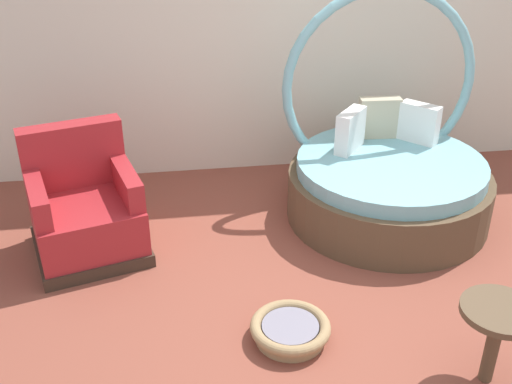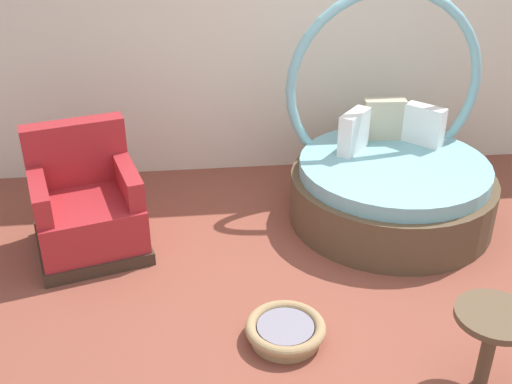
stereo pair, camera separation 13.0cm
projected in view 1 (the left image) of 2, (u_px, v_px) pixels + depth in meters
The scene contains 6 objects.
ground_plane at pixel (331, 314), 4.20m from camera, with size 8.00×8.00×0.02m, color brown.
back_wall at pixel (276, 21), 5.57m from camera, with size 8.00×0.12×2.78m, color silver.
round_daybed at pixel (387, 174), 5.20m from camera, with size 1.66×1.66×1.83m.
red_armchair at pixel (85, 211), 4.73m from camera, with size 0.98×0.98×0.94m.
pet_basket at pixel (290, 330), 3.94m from camera, with size 0.51×0.51×0.13m.
side_table at pixel (498, 321), 3.47m from camera, with size 0.44×0.44×0.52m.
Camera 1 is at (-0.96, -3.20, 2.72)m, focal length 44.10 mm.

